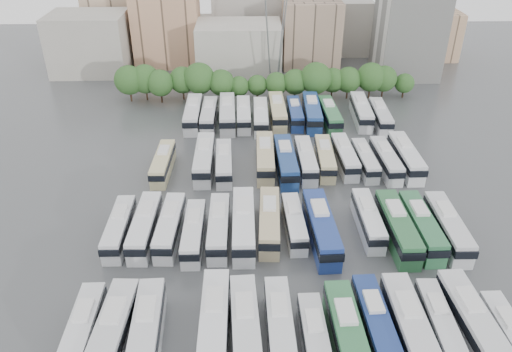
{
  "coord_description": "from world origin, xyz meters",
  "views": [
    {
      "loc": [
        -4.83,
        -59.02,
        41.08
      ],
      "look_at": [
        -3.25,
        4.87,
        3.0
      ],
      "focal_mm": 35.0,
      "sensor_mm": 36.0,
      "label": 1
    }
  ],
  "objects_px": {
    "bus_r2_s4": "(224,163)",
    "bus_r2_s1": "(163,163)",
    "bus_r1_s4": "(219,227)",
    "bus_r3_s12": "(361,111)",
    "bus_r3_s5": "(244,114)",
    "bus_r0_s0": "(82,333)",
    "bus_r1_s7": "(294,223)",
    "bus_r3_s10": "(330,115)",
    "bus_r1_s6": "(269,221)",
    "bus_r3_s9": "(312,112)",
    "bus_r0_s4": "(214,324)",
    "bus_r3_s6": "(261,116)",
    "bus_r1_s3": "(194,232)",
    "bus_r1_s12": "(421,226)",
    "bus_r2_s12": "(386,160)",
    "bus_r3_s13": "(380,116)",
    "bus_r2_s8": "(306,160)",
    "bus_r1_s13": "(447,227)",
    "bus_r1_s1": "(145,226)",
    "bus_r2_s6": "(265,157)",
    "bus_r2_s11": "(365,160)",
    "bus_r1_s2": "(170,226)",
    "bus_r2_s13": "(406,157)",
    "bus_r3_s3": "(209,115)",
    "apartment_tower": "(411,20)",
    "bus_r3_s2": "(193,114)",
    "bus_r3_s4": "(227,113)",
    "bus_r0_s6": "(280,327)",
    "bus_r0_s7": "(315,342)",
    "bus_r0_s10": "(410,330)",
    "bus_r1_s0": "(119,228)",
    "bus_r1_s10": "(368,219)",
    "bus_r2_s3": "(204,159)",
    "bus_r0_s5": "(246,330)",
    "bus_r0_s13": "(511,339)",
    "bus_r2_s9": "(325,158)",
    "bus_r0_s9": "(375,324)",
    "bus_r1_s11": "(397,227)",
    "bus_r1_s5": "(244,224)",
    "bus_r0_s11": "(439,324)",
    "bus_r2_s7": "(286,161)",
    "bus_r3_s7": "(278,111)",
    "electricity_pylon": "(276,3)"
  },
  "relations": [
    {
      "from": "bus_r2_s4",
      "to": "bus_r2_s1",
      "type": "bearing_deg",
      "value": 176.7
    },
    {
      "from": "bus_r1_s4",
      "to": "bus_r3_s12",
      "type": "height_order",
      "value": "bus_r3_s12"
    },
    {
      "from": "bus_r3_s5",
      "to": "bus_r0_s0",
      "type": "bearing_deg",
      "value": -107.49
    },
    {
      "from": "bus_r1_s7",
      "to": "bus_r3_s10",
      "type": "distance_m",
      "value": 36.1
    },
    {
      "from": "bus_r1_s6",
      "to": "bus_r3_s9",
      "type": "bearing_deg",
      "value": 77.14
    },
    {
      "from": "bus_r0_s4",
      "to": "bus_r3_s6",
      "type": "xyz_separation_m",
      "value": [
        6.45,
        52.02,
        -0.1
      ]
    },
    {
      "from": "bus_r1_s3",
      "to": "bus_r1_s12",
      "type": "distance_m",
      "value": 29.79
    },
    {
      "from": "bus_r2_s12",
      "to": "bus_r3_s13",
      "type": "height_order",
      "value": "bus_r3_s13"
    },
    {
      "from": "bus_r2_s8",
      "to": "bus_r3_s6",
      "type": "relative_size",
      "value": 0.96
    },
    {
      "from": "bus_r1_s6",
      "to": "bus_r1_s13",
      "type": "bearing_deg",
      "value": -1.95
    },
    {
      "from": "bus_r1_s1",
      "to": "bus_r2_s6",
      "type": "distance_m",
      "value": 24.66
    },
    {
      "from": "bus_r2_s11",
      "to": "bus_r1_s2",
      "type": "bearing_deg",
      "value": -151.41
    },
    {
      "from": "bus_r2_s13",
      "to": "bus_r3_s3",
      "type": "distance_m",
      "value": 37.69
    },
    {
      "from": "apartment_tower",
      "to": "bus_r3_s2",
      "type": "distance_m",
      "value": 57.12
    },
    {
      "from": "bus_r3_s3",
      "to": "bus_r3_s4",
      "type": "bearing_deg",
      "value": 7.12
    },
    {
      "from": "bus_r0_s6",
      "to": "bus_r1_s12",
      "type": "xyz_separation_m",
      "value": [
        19.66,
        16.61,
        0.11
      ]
    },
    {
      "from": "bus_r0_s7",
      "to": "bus_r0_s10",
      "type": "xyz_separation_m",
      "value": [
        9.72,
        0.91,
        0.38
      ]
    },
    {
      "from": "bus_r1_s0",
      "to": "bus_r3_s2",
      "type": "bearing_deg",
      "value": 79.56
    },
    {
      "from": "bus_r0_s0",
      "to": "bus_r1_s12",
      "type": "relative_size",
      "value": 0.92
    },
    {
      "from": "bus_r1_s0",
      "to": "bus_r1_s10",
      "type": "xyz_separation_m",
      "value": [
        33.07,
        1.05,
        -0.0
      ]
    },
    {
      "from": "bus_r1_s1",
      "to": "bus_r2_s3",
      "type": "distance_m",
      "value": 19.18
    },
    {
      "from": "apartment_tower",
      "to": "bus_r1_s13",
      "type": "height_order",
      "value": "apartment_tower"
    },
    {
      "from": "bus_r0_s5",
      "to": "bus_r0_s13",
      "type": "height_order",
      "value": "bus_r0_s5"
    },
    {
      "from": "bus_r3_s10",
      "to": "bus_r2_s9",
      "type": "bearing_deg",
      "value": -103.29
    },
    {
      "from": "bus_r0_s9",
      "to": "bus_r2_s3",
      "type": "distance_m",
      "value": 40.59
    },
    {
      "from": "bus_r2_s4",
      "to": "bus_r2_s13",
      "type": "relative_size",
      "value": 0.91
    },
    {
      "from": "bus_r1_s2",
      "to": "bus_r3_s5",
      "type": "bearing_deg",
      "value": 77.32
    },
    {
      "from": "bus_r1_s2",
      "to": "bus_r2_s6",
      "type": "relative_size",
      "value": 0.92
    },
    {
      "from": "bus_r1_s11",
      "to": "bus_r0_s7",
      "type": "bearing_deg",
      "value": -126.55
    },
    {
      "from": "bus_r2_s12",
      "to": "bus_r1_s5",
      "type": "bearing_deg",
      "value": -145.54
    },
    {
      "from": "bus_r0_s11",
      "to": "bus_r2_s13",
      "type": "distance_m",
      "value": 35.85
    },
    {
      "from": "bus_r1_s12",
      "to": "bus_r2_s12",
      "type": "xyz_separation_m",
      "value": [
        -0.06,
        18.29,
        -0.14
      ]
    },
    {
      "from": "bus_r2_s1",
      "to": "bus_r2_s6",
      "type": "distance_m",
      "value": 16.57
    },
    {
      "from": "bus_r0_s5",
      "to": "bus_r2_s12",
      "type": "distance_m",
      "value": 42.14
    },
    {
      "from": "bus_r3_s4",
      "to": "bus_r2_s7",
      "type": "bearing_deg",
      "value": -64.37
    },
    {
      "from": "bus_r3_s12",
      "to": "bus_r0_s13",
      "type": "bearing_deg",
      "value": -83.91
    },
    {
      "from": "apartment_tower",
      "to": "bus_r2_s7",
      "type": "height_order",
      "value": "apartment_tower"
    },
    {
      "from": "bus_r0_s10",
      "to": "bus_r1_s11",
      "type": "height_order",
      "value": "bus_r0_s10"
    },
    {
      "from": "bus_r2_s7",
      "to": "bus_r3_s7",
      "type": "distance_m",
      "value": 20.23
    },
    {
      "from": "bus_r0_s6",
      "to": "bus_r0_s10",
      "type": "xyz_separation_m",
      "value": [
        13.09,
        -0.94,
        0.23
      ]
    },
    {
      "from": "bus_r2_s9",
      "to": "bus_r0_s10",
      "type": "bearing_deg",
      "value": -82.56
    },
    {
      "from": "bus_r0_s11",
      "to": "bus_r2_s6",
      "type": "relative_size",
      "value": 0.83
    },
    {
      "from": "bus_r1_s1",
      "to": "bus_r3_s6",
      "type": "xyz_separation_m",
      "value": [
        16.39,
        34.86,
        0.02
      ]
    },
    {
      "from": "bus_r1_s0",
      "to": "bus_r1_s1",
      "type": "distance_m",
      "value": 3.34
    },
    {
      "from": "bus_r3_s9",
      "to": "bus_r3_s12",
      "type": "xyz_separation_m",
      "value": [
        9.74,
        0.45,
        -0.08
      ]
    },
    {
      "from": "bus_r3_s9",
      "to": "bus_r1_s13",
      "type": "bearing_deg",
      "value": -68.39
    },
    {
      "from": "bus_r1_s1",
      "to": "bus_r3_s3",
      "type": "relative_size",
      "value": 1.0
    },
    {
      "from": "bus_r0_s7",
      "to": "electricity_pylon",
      "type": "bearing_deg",
      "value": 88.86
    },
    {
      "from": "bus_r0_s5",
      "to": "bus_r2_s1",
      "type": "distance_m",
      "value": 37.56
    },
    {
      "from": "bus_r3_s12",
      "to": "bus_r1_s13",
      "type": "bearing_deg",
      "value": -82.12
    }
  ]
}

